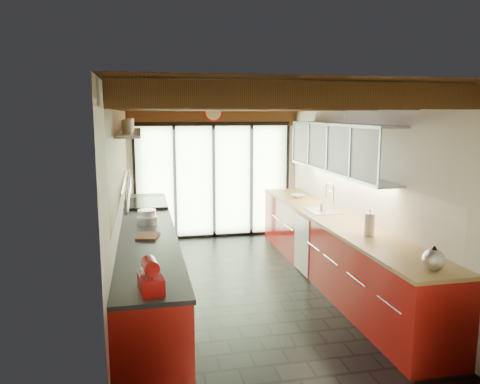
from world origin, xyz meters
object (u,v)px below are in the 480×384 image
Objects in this scene: kettle at (434,259)px; paper_towel at (370,225)px; bowl at (298,196)px; stand_mixer at (151,278)px; soap_bottle at (324,206)px.

paper_towel is at bearing 90.00° from kettle.
stand_mixer is at bearing -123.80° from bowl.
kettle is (2.54, -0.01, -0.01)m from stand_mixer.
paper_towel reaches higher than bowl.
soap_bottle reaches higher than bowl.
soap_bottle is 0.76× the size of bowl.
kettle reaches higher than bowl.
kettle reaches higher than soap_bottle.
soap_bottle is at bearing 90.00° from paper_towel.
kettle is at bearing -90.00° from bowl.
bowl is at bearing 90.00° from paper_towel.
paper_towel reaches higher than stand_mixer.
stand_mixer is 2.54m from kettle.
soap_bottle is (0.00, 1.41, -0.05)m from paper_towel.
soap_bottle is at bearing 90.00° from kettle.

